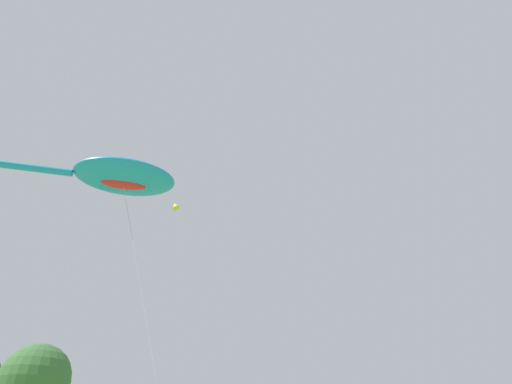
{
  "coord_description": "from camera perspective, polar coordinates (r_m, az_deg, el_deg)",
  "views": [
    {
      "loc": [
        -7.79,
        -4.04,
        1.8
      ],
      "look_at": [
        1.86,
        6.38,
        11.12
      ],
      "focal_mm": 28.29,
      "sensor_mm": 36.0,
      "label": 1
    }
  ],
  "objects": [
    {
      "name": "big_show_kite",
      "position": [
        24.47,
        -18.58,
        2.0
      ],
      "size": [
        11.05,
        9.4,
        15.83
      ],
      "rotation": [
        0.0,
        0.0,
        -0.52
      ],
      "color": "#1E8CBF",
      "rests_on": "ground"
    },
    {
      "name": "small_kite_tiny_distant",
      "position": [
        29.73,
        -11.33,
        -2.36
      ],
      "size": [
        2.11,
        2.46,
        17.37
      ],
      "rotation": [
        0.0,
        0.0,
        0.67
      ],
      "color": "yellow",
      "rests_on": "ground"
    },
    {
      "name": "tree_oak_right",
      "position": [
        51.77,
        -28.84,
        -22.32
      ],
      "size": [
        7.15,
        7.15,
        12.02
      ],
      "color": "#513823",
      "rests_on": "ground"
    }
  ]
}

